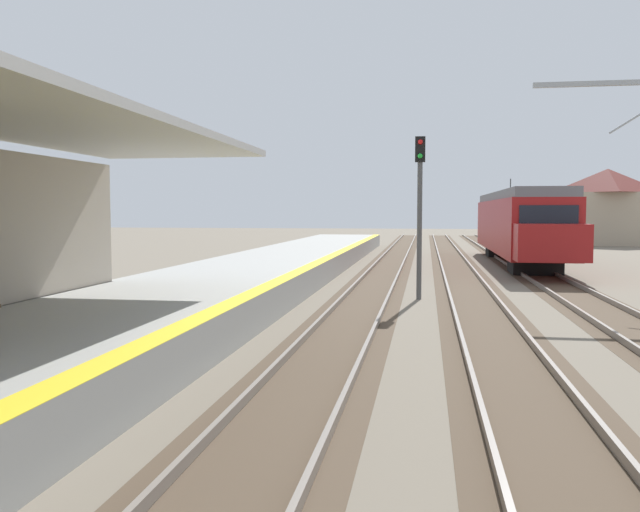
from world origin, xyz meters
name	(u,v)px	position (x,y,z in m)	size (l,w,h in m)	color
station_platform	(160,311)	(-2.50, 16.00, 0.45)	(5.00, 80.00, 0.91)	#999993
track_pair_nearest_platform	(359,308)	(1.90, 20.00, 0.05)	(2.34, 120.00, 0.16)	#4C3D2D
track_pair_middle	(479,311)	(5.30, 20.00, 0.05)	(2.34, 120.00, 0.16)	#4C3D2D
track_pair_far_side	(607,313)	(8.70, 20.00, 0.05)	(2.34, 120.00, 0.16)	#4C3D2D
approaching_train	(519,224)	(8.70, 37.74, 2.18)	(2.93, 19.60, 4.76)	maroon
rail_signal_post	(420,200)	(3.58, 22.51, 3.19)	(0.32, 0.34, 5.20)	#4C4C4C
distant_trackside_house	(607,205)	(18.80, 60.04, 3.34)	(6.60, 5.28, 6.40)	tan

